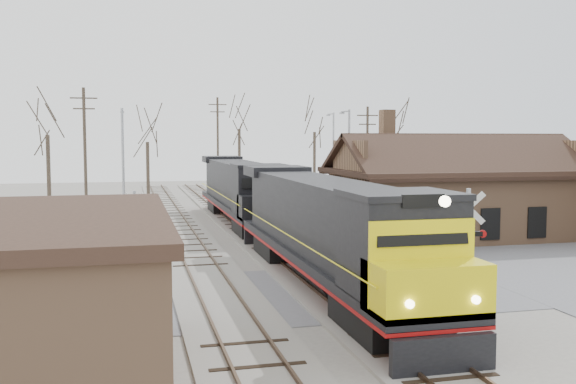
{
  "coord_description": "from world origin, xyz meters",
  "views": [
    {
      "loc": [
        -7.67,
        -24.08,
        6.08
      ],
      "look_at": [
        0.51,
        9.0,
        3.26
      ],
      "focal_mm": 40.0,
      "sensor_mm": 36.0,
      "label": 1
    }
  ],
  "objects": [
    {
      "name": "locomotive_trailing",
      "position": [
        0.0,
        21.17,
        2.42
      ],
      "size": [
        3.1,
        20.75,
        4.36
      ],
      "color": "black",
      "rests_on": "ground"
    },
    {
      "name": "track_main",
      "position": [
        0.0,
        15.0,
        0.07
      ],
      "size": [
        3.4,
        90.0,
        0.24
      ],
      "color": "gray",
      "rests_on": "ground"
    },
    {
      "name": "tree_a",
      "position": [
        -13.94,
        29.74,
        7.46
      ],
      "size": [
        4.28,
        4.28,
        10.47
      ],
      "color": "#382D23",
      "rests_on": "ground"
    },
    {
      "name": "ground",
      "position": [
        0.0,
        0.0,
        0.0
      ],
      "size": [
        140.0,
        140.0,
        0.0
      ],
      "primitive_type": "plane",
      "color": "gray",
      "rests_on": "ground"
    },
    {
      "name": "streetlight_a",
      "position": [
        -8.11,
        20.61,
        4.6
      ],
      "size": [
        0.25,
        2.04,
        8.14
      ],
      "color": "#A5A8AD",
      "rests_on": "ground"
    },
    {
      "name": "utility_pole_c",
      "position": [
        13.36,
        30.92,
        4.72
      ],
      "size": [
        2.0,
        0.24,
        9.01
      ],
      "color": "#382D23",
      "rests_on": "ground"
    },
    {
      "name": "tree_d",
      "position": [
        11.64,
        42.17,
        7.97
      ],
      "size": [
        4.57,
        4.57,
        11.19
      ],
      "color": "#382D23",
      "rests_on": "ground"
    },
    {
      "name": "tree_b",
      "position": [
        -6.01,
        38.13,
        6.76
      ],
      "size": [
        3.88,
        3.88,
        9.5
      ],
      "color": "#382D23",
      "rests_on": "ground"
    },
    {
      "name": "tree_e",
      "position": [
        18.18,
        35.5,
        7.63
      ],
      "size": [
        4.37,
        4.37,
        10.71
      ],
      "color": "#382D23",
      "rests_on": "ground"
    },
    {
      "name": "track_siding",
      "position": [
        -4.5,
        15.0,
        0.07
      ],
      "size": [
        3.4,
        90.0,
        0.24
      ],
      "color": "gray",
      "rests_on": "ground"
    },
    {
      "name": "tree_c",
      "position": [
        4.21,
        46.54,
        8.39
      ],
      "size": [
        4.81,
        4.81,
        11.78
      ],
      "color": "#382D23",
      "rests_on": "ground"
    },
    {
      "name": "locomotive_lead",
      "position": [
        0.0,
        0.15,
        2.42
      ],
      "size": [
        3.1,
        20.75,
        4.61
      ],
      "color": "black",
      "rests_on": "ground"
    },
    {
      "name": "utility_pole_a",
      "position": [
        -10.97,
        27.15,
        5.21
      ],
      "size": [
        2.0,
        0.24,
        9.97
      ],
      "color": "#382D23",
      "rests_on": "ground"
    },
    {
      "name": "depot",
      "position": [
        11.99,
        12.0,
        2.41
      ],
      "size": [
        15.2,
        9.31,
        7.9
      ],
      "color": "#976D4E",
      "rests_on": "ground"
    },
    {
      "name": "road",
      "position": [
        0.0,
        0.0,
        0.01
      ],
      "size": [
        60.0,
        9.0,
        0.03
      ],
      "primitive_type": "cube",
      "color": "#5B5B60",
      "rests_on": "ground"
    },
    {
      "name": "streetlight_b",
      "position": [
        8.2,
        21.37,
        4.66
      ],
      "size": [
        0.25,
        2.04,
        8.26
      ],
      "color": "#A5A8AD",
      "rests_on": "ground"
    },
    {
      "name": "crossbuck_near",
      "position": [
        3.48,
        -4.53,
        2.05
      ],
      "size": [
        1.19,
        0.55,
        4.41
      ],
      "rotation": [
        0.0,
        0.0,
        -0.39
      ],
      "color": "#A5A8AD",
      "rests_on": "ground"
    },
    {
      "name": "crossbuck_far",
      "position": [
        -7.51,
        5.31,
        1.79
      ],
      "size": [
        1.03,
        0.47,
        3.77
      ],
      "rotation": [
        0.0,
        0.0,
        2.76
      ],
      "color": "#A5A8AD",
      "rests_on": "ground"
    },
    {
      "name": "utility_pole_b",
      "position": [
        1.85,
        46.88,
        5.57
      ],
      "size": [
        2.0,
        0.24,
        10.67
      ],
      "color": "#382D23",
      "rests_on": "ground"
    },
    {
      "name": "streetlight_c",
      "position": [
        11.44,
        35.15,
        4.84
      ],
      "size": [
        0.25,
        2.04,
        8.62
      ],
      "color": "#A5A8AD",
      "rests_on": "ground"
    }
  ]
}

